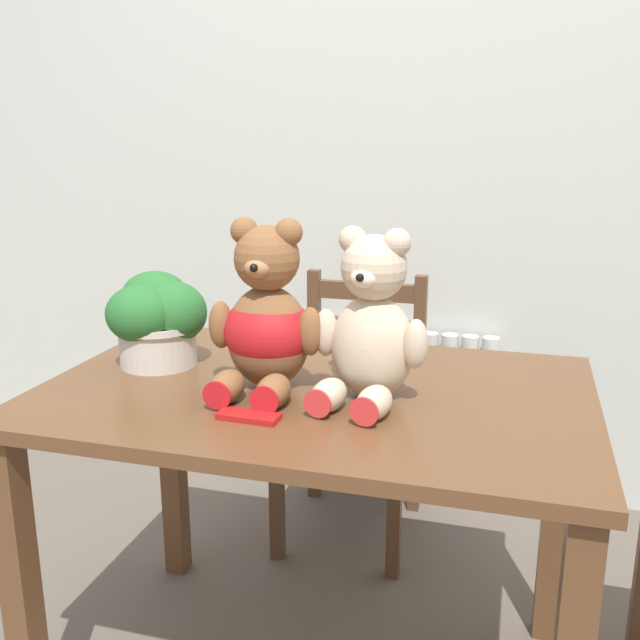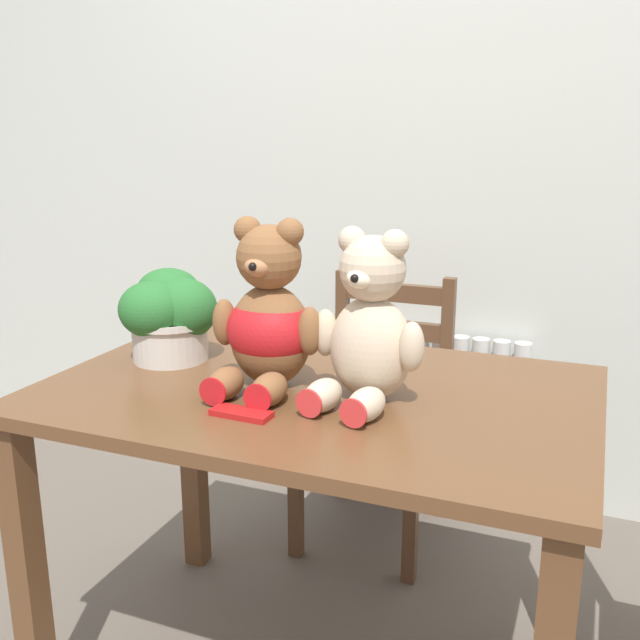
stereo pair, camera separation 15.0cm
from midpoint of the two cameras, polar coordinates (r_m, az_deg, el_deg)
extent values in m
cube|color=silver|center=(2.57, 11.30, 14.16)|extent=(8.00, 0.04, 2.60)
cylinder|color=silver|center=(2.75, 5.09, -6.79)|extent=(0.06, 0.06, 0.62)
cylinder|color=silver|center=(2.73, 6.53, -6.98)|extent=(0.06, 0.06, 0.62)
cylinder|color=silver|center=(2.71, 8.00, -7.16)|extent=(0.06, 0.06, 0.62)
cylinder|color=silver|center=(2.70, 9.48, -7.35)|extent=(0.06, 0.06, 0.62)
cylinder|color=silver|center=(2.68, 10.98, -7.53)|extent=(0.06, 0.06, 0.62)
cylinder|color=silver|center=(2.67, 12.49, -7.70)|extent=(0.06, 0.06, 0.62)
cylinder|color=silver|center=(2.67, 14.01, -7.87)|extent=(0.06, 0.06, 0.62)
cylinder|color=silver|center=(2.66, 15.55, -8.04)|extent=(0.06, 0.06, 0.62)
cylinder|color=silver|center=(2.65, 17.09, -8.20)|extent=(0.06, 0.06, 0.62)
cube|color=silver|center=(2.81, 10.69, -12.99)|extent=(0.64, 0.10, 0.04)
cube|color=brown|center=(1.57, 2.45, -5.94)|extent=(1.19, 0.78, 0.03)
cube|color=brown|center=(1.75, -19.97, -18.89)|extent=(0.06, 0.06, 0.74)
cube|color=brown|center=(2.22, -8.18, -10.50)|extent=(0.06, 0.06, 0.74)
cube|color=brown|center=(1.97, 21.50, -14.93)|extent=(0.06, 0.06, 0.74)
cube|color=brown|center=(2.34, 6.16, -7.88)|extent=(0.41, 0.46, 0.03)
cube|color=brown|center=(2.21, 9.27, -15.62)|extent=(0.04, 0.04, 0.40)
cube|color=brown|center=(2.31, -0.03, -14.08)|extent=(0.04, 0.04, 0.40)
cube|color=brown|center=(2.49, 11.64, -6.42)|extent=(0.04, 0.04, 0.86)
cube|color=brown|center=(2.57, 3.45, -5.43)|extent=(0.04, 0.04, 0.86)
cube|color=brown|center=(2.42, 7.76, 2.17)|extent=(0.33, 0.03, 0.06)
cube|color=brown|center=(2.45, 7.66, -0.73)|extent=(0.33, 0.03, 0.06)
ellipsoid|color=brown|center=(1.55, -1.24, -1.26)|extent=(0.18, 0.16, 0.22)
sphere|color=brown|center=(1.51, -1.27, 5.02)|extent=(0.14, 0.14, 0.14)
sphere|color=brown|center=(1.49, 0.48, 7.04)|extent=(0.06, 0.06, 0.06)
sphere|color=brown|center=(1.53, -3.01, 7.21)|extent=(0.06, 0.06, 0.06)
ellipsoid|color=#B2794C|center=(1.47, -2.06, 4.29)|extent=(0.06, 0.05, 0.04)
sphere|color=black|center=(1.45, -2.46, 4.26)|extent=(0.02, 0.02, 0.02)
ellipsoid|color=brown|center=(1.49, 2.09, -0.95)|extent=(0.05, 0.05, 0.11)
ellipsoid|color=brown|center=(1.57, -4.95, -0.21)|extent=(0.05, 0.05, 0.11)
ellipsoid|color=brown|center=(1.46, -1.15, -5.63)|extent=(0.07, 0.11, 0.07)
cylinder|color=red|center=(1.41, -2.00, -6.34)|extent=(0.06, 0.01, 0.06)
ellipsoid|color=brown|center=(1.50, -4.73, -5.13)|extent=(0.07, 0.11, 0.07)
cylinder|color=red|center=(1.45, -5.67, -5.79)|extent=(0.06, 0.01, 0.06)
ellipsoid|color=red|center=(1.55, -1.24, -0.86)|extent=(0.20, 0.17, 0.16)
ellipsoid|color=beige|center=(1.48, 7.01, -2.29)|extent=(0.20, 0.18, 0.22)
sphere|color=beige|center=(1.44, 7.22, 4.06)|extent=(0.14, 0.14, 0.14)
sphere|color=beige|center=(1.41, 9.06, 6.03)|extent=(0.06, 0.06, 0.06)
sphere|color=beige|center=(1.45, 5.56, 6.37)|extent=(0.06, 0.06, 0.06)
ellipsoid|color=white|center=(1.40, 6.34, 3.33)|extent=(0.06, 0.06, 0.04)
sphere|color=black|center=(1.38, 5.92, 3.30)|extent=(0.02, 0.02, 0.02)
ellipsoid|color=beige|center=(1.42, 10.35, -2.16)|extent=(0.06, 0.06, 0.10)
ellipsoid|color=beige|center=(1.50, 3.31, -1.06)|extent=(0.06, 0.06, 0.10)
ellipsoid|color=beige|center=(1.39, 6.82, -6.79)|extent=(0.08, 0.12, 0.06)
cylinder|color=red|center=(1.35, 5.88, -7.50)|extent=(0.06, 0.02, 0.06)
ellipsoid|color=beige|center=(1.43, 3.25, -6.08)|extent=(0.08, 0.12, 0.06)
cylinder|color=red|center=(1.39, 2.22, -6.75)|extent=(0.06, 0.02, 0.06)
cylinder|color=beige|center=(1.77, -9.54, -1.50)|extent=(0.18, 0.18, 0.11)
cylinder|color=beige|center=(1.75, -9.61, -0.09)|extent=(0.20, 0.20, 0.02)
ellipsoid|color=#286B2D|center=(1.73, -8.48, 0.87)|extent=(0.17, 0.15, 0.15)
ellipsoid|color=#286B2D|center=(1.77, -9.69, 2.38)|extent=(0.15, 0.14, 0.11)
ellipsoid|color=#286B2D|center=(1.72, -10.89, 0.79)|extent=(0.16, 0.15, 0.14)
cube|color=red|center=(1.41, -3.27, -7.52)|extent=(0.12, 0.05, 0.01)
camera|label=1|loc=(0.07, -87.14, 0.75)|focal=40.00mm
camera|label=2|loc=(0.07, 92.86, -0.75)|focal=40.00mm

